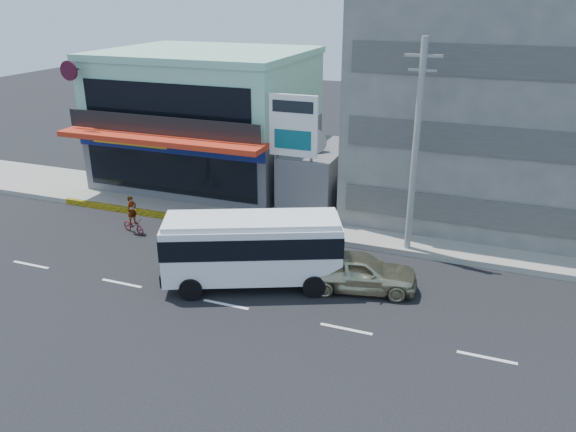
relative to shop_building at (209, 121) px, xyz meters
The scene contains 11 objects.
ground 16.57m from the shop_building, 60.16° to the right, with size 120.00×120.00×0.00m, color black.
sidewalk 14.27m from the shop_building, 18.88° to the right, with size 70.00×5.00×0.30m, color gray.
shop_building is the anchor object (origin of this frame).
concrete_building 18.28m from the shop_building, ahead, with size 16.00×12.00×14.00m, color gray.
gap_structure 8.53m from the shop_building, 13.67° to the right, with size 3.00×6.00×3.50m, color #504F55.
satellite_dish 8.54m from the shop_building, 20.21° to the right, with size 1.50×1.50×0.15m, color slate.
billboard 8.92m from the shop_building, 32.32° to the right, with size 2.60×0.18×6.90m.
utility_pole_near 15.50m from the shop_building, 25.06° to the right, with size 1.60×0.30×10.00m.
minibus 14.80m from the shop_building, 55.21° to the right, with size 7.73×5.10×3.10m.
sedan 16.95m from the shop_building, 40.58° to the right, with size 1.97×4.89×1.67m, color #BAB48E.
motorcycle_rider 9.71m from the shop_building, 88.28° to the right, with size 1.66×0.99×2.01m.
Camera 1 is at (9.27, -17.47, 11.72)m, focal length 35.00 mm.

